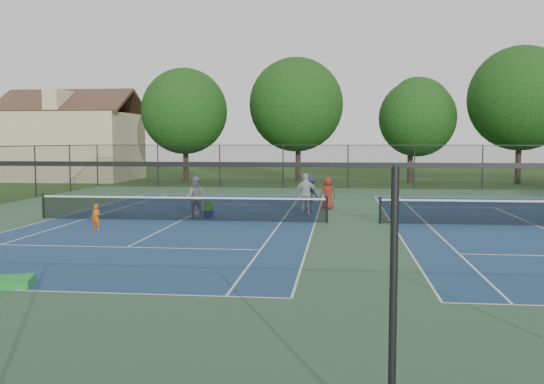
# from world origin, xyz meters

# --- Properties ---
(ground) EXTENTS (140.00, 140.00, 0.00)m
(ground) POSITION_xyz_m (0.00, 0.00, 0.00)
(ground) COLOR #234716
(ground) RESTS_ON ground
(court_pad) EXTENTS (36.00, 36.00, 0.01)m
(court_pad) POSITION_xyz_m (0.00, 0.00, 0.00)
(court_pad) COLOR #325A3E
(court_pad) RESTS_ON ground
(tennis_court_left) EXTENTS (12.00, 23.83, 1.07)m
(tennis_court_left) POSITION_xyz_m (-7.00, 0.00, 0.10)
(tennis_court_left) COLOR navy
(tennis_court_left) RESTS_ON ground
(tennis_court_right) EXTENTS (12.00, 23.83, 1.07)m
(tennis_court_right) POSITION_xyz_m (7.00, 0.00, 0.10)
(tennis_court_right) COLOR navy
(tennis_court_right) RESTS_ON ground
(perimeter_fence) EXTENTS (36.08, 36.08, 3.02)m
(perimeter_fence) POSITION_xyz_m (0.00, 0.00, 1.60)
(perimeter_fence) COLOR black
(perimeter_fence) RESTS_ON ground
(tree_back_a) EXTENTS (6.80, 6.80, 9.15)m
(tree_back_a) POSITION_xyz_m (-13.00, 24.00, 6.04)
(tree_back_a) COLOR #2D2116
(tree_back_a) RESTS_ON ground
(tree_back_b) EXTENTS (7.60, 7.60, 10.03)m
(tree_back_b) POSITION_xyz_m (-4.00, 26.00, 6.60)
(tree_back_b) COLOR #2D2116
(tree_back_b) RESTS_ON ground
(tree_back_c) EXTENTS (6.00, 6.00, 8.40)m
(tree_back_c) POSITION_xyz_m (5.00, 25.00, 5.48)
(tree_back_c) COLOR #2D2116
(tree_back_c) RESTS_ON ground
(tree_back_d) EXTENTS (7.80, 7.80, 10.37)m
(tree_back_d) POSITION_xyz_m (13.00, 24.00, 6.82)
(tree_back_d) COLOR #2D2116
(tree_back_d) RESTS_ON ground
(clapboard_house) EXTENTS (10.80, 8.10, 7.65)m
(clapboard_house) POSITION_xyz_m (-23.00, 25.00, 3.09)
(clapboard_house) COLOR tan
(clapboard_house) RESTS_ON ground
(child_player) EXTENTS (0.40, 0.31, 0.99)m
(child_player) POSITION_xyz_m (-9.32, -3.18, 0.49)
(child_player) COLOR #F15E10
(child_player) RESTS_ON ground
(instructor) EXTENTS (0.94, 0.78, 1.78)m
(instructor) POSITION_xyz_m (-6.62, 0.80, 0.89)
(instructor) COLOR gray
(instructor) RESTS_ON ground
(bystander_a) EXTENTS (1.14, 0.63, 1.84)m
(bystander_a) POSITION_xyz_m (-2.04, 2.76, 0.92)
(bystander_a) COLOR silver
(bystander_a) RESTS_ON ground
(bystander_b) EXTENTS (1.25, 1.10, 1.68)m
(bystander_b) POSITION_xyz_m (-1.90, 3.39, 0.84)
(bystander_b) COLOR #1C283E
(bystander_b) RESTS_ON ground
(bystander_c) EXTENTS (0.85, 0.64, 1.55)m
(bystander_c) POSITION_xyz_m (-1.11, 4.89, 0.78)
(bystander_c) COLOR maroon
(bystander_c) RESTS_ON ground
(ball_crate) EXTENTS (0.40, 0.36, 0.32)m
(ball_crate) POSITION_xyz_m (-6.09, 1.01, 0.16)
(ball_crate) COLOR navy
(ball_crate) RESTS_ON ground
(ball_hopper) EXTENTS (0.37, 0.32, 0.39)m
(ball_hopper) POSITION_xyz_m (-6.09, 1.01, 0.51)
(ball_hopper) COLOR green
(ball_hopper) RESTS_ON ball_crate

